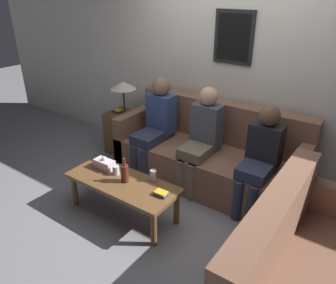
% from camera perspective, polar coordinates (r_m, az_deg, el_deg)
% --- Properties ---
extents(ground_plane, '(16.00, 16.00, 0.00)m').
position_cam_1_polar(ground_plane, '(3.84, 3.09, -10.07)').
color(ground_plane, gray).
extents(wall_back, '(9.00, 0.08, 2.60)m').
position_cam_1_polar(wall_back, '(4.11, 11.14, 12.00)').
color(wall_back, silver).
rests_on(wall_back, ground_plane).
extents(couch_main, '(2.27, 0.89, 0.97)m').
position_cam_1_polar(couch_main, '(4.06, 7.21, -2.60)').
color(couch_main, brown).
rests_on(couch_main, ground_plane).
extents(couch_side, '(0.89, 1.65, 0.97)m').
position_cam_1_polar(couch_side, '(2.71, 22.80, -21.75)').
color(couch_side, brown).
rests_on(couch_side, ground_plane).
extents(coffee_table, '(1.23, 0.50, 0.41)m').
position_cam_1_polar(coffee_table, '(3.47, -7.94, -7.52)').
color(coffee_table, brown).
rests_on(coffee_table, ground_plane).
extents(side_table_with_lamp, '(0.44, 0.41, 1.07)m').
position_cam_1_polar(side_table_with_lamp, '(4.77, -7.80, 2.57)').
color(side_table_with_lamp, brown).
rests_on(side_table_with_lamp, ground_plane).
extents(wine_bottle, '(0.08, 0.08, 0.27)m').
position_cam_1_polar(wine_bottle, '(3.38, -7.55, -5.34)').
color(wine_bottle, '#562319').
rests_on(wine_bottle, coffee_table).
extents(drinking_glass, '(0.07, 0.07, 0.10)m').
position_cam_1_polar(drinking_glass, '(3.54, -9.05, -4.85)').
color(drinking_glass, silver).
rests_on(drinking_glass, coffee_table).
extents(book_stack, '(0.14, 0.11, 0.04)m').
position_cam_1_polar(book_stack, '(3.19, -1.22, -8.94)').
color(book_stack, navy).
rests_on(book_stack, coffee_table).
extents(soda_can, '(0.07, 0.07, 0.12)m').
position_cam_1_polar(soda_can, '(3.39, -2.58, -5.82)').
color(soda_can, '#BCBCC1').
rests_on(soda_can, coffee_table).
extents(tissue_box, '(0.23, 0.12, 0.15)m').
position_cam_1_polar(tissue_box, '(3.67, -11.00, -3.75)').
color(tissue_box, silver).
rests_on(tissue_box, coffee_table).
extents(person_left, '(0.34, 0.64, 1.23)m').
position_cam_1_polar(person_left, '(4.14, -2.18, 3.44)').
color(person_left, '#2D334C').
rests_on(person_left, ground_plane).
extents(person_middle, '(0.34, 0.59, 1.22)m').
position_cam_1_polar(person_middle, '(3.80, 5.92, 1.12)').
color(person_middle, '#756651').
rests_on(person_middle, ground_plane).
extents(person_right, '(0.34, 0.58, 1.16)m').
position_cam_1_polar(person_right, '(3.52, 15.80, -2.29)').
color(person_right, '#2D334C').
rests_on(person_right, ground_plane).
extents(teddy_bear, '(0.21, 0.21, 0.33)m').
position_cam_1_polar(teddy_bear, '(3.17, 13.49, -16.72)').
color(teddy_bear, tan).
rests_on(teddy_bear, ground_plane).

